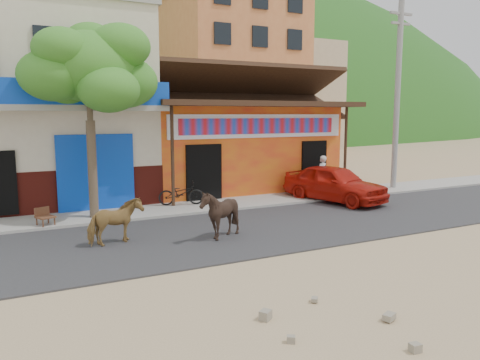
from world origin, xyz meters
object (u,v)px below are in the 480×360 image
(cow_dark, at_px, (220,214))
(red_car, at_px, (334,183))
(tree, at_px, (90,120))
(cafe_chair_left, at_px, (45,209))
(scooter, at_px, (181,193))
(pedestrian, at_px, (322,174))
(cow_tan, at_px, (115,222))
(utility_pole, at_px, (397,95))

(cow_dark, height_order, red_car, red_car)
(cow_dark, bearing_deg, tree, -132.16)
(cow_dark, height_order, cafe_chair_left, cow_dark)
(tree, xyz_separation_m, red_car, (8.60, -1.00, -2.38))
(scooter, distance_m, pedestrian, 6.01)
(tree, distance_m, pedestrian, 9.38)
(cow_tan, xyz_separation_m, cafe_chair_left, (-1.44, 2.66, -0.02))
(scooter, xyz_separation_m, cafe_chair_left, (-4.56, -1.11, 0.06))
(scooter, bearing_deg, cow_dark, -170.69)
(tree, relative_size, cow_tan, 4.38)
(red_car, bearing_deg, cafe_chair_left, 162.25)
(tree, height_order, utility_pole, utility_pole)
(cow_tan, height_order, cafe_chair_left, cow_tan)
(cow_tan, xyz_separation_m, scooter, (3.12, 3.77, -0.08))
(tree, height_order, cafe_chair_left, tree)
(tree, distance_m, scooter, 4.08)
(cow_tan, relative_size, cafe_chair_left, 1.44)
(cafe_chair_left, bearing_deg, cow_tan, -85.60)
(red_car, xyz_separation_m, cafe_chair_left, (-10.05, 0.50, -0.14))
(utility_pole, bearing_deg, cow_dark, -158.29)
(cow_tan, height_order, cow_dark, cow_dark)
(utility_pole, bearing_deg, tree, -179.10)
(tree, relative_size, utility_pole, 0.75)
(pedestrian, bearing_deg, scooter, -24.89)
(scooter, bearing_deg, utility_pole, -76.13)
(cow_tan, bearing_deg, pedestrian, -83.63)
(cow_tan, bearing_deg, red_car, -91.20)
(utility_pole, height_order, red_car, utility_pole)
(red_car, distance_m, cafe_chair_left, 10.07)
(scooter, bearing_deg, cafe_chair_left, 119.92)
(tree, distance_m, cow_dark, 5.23)
(cow_dark, xyz_separation_m, pedestrian, (6.55, 4.34, 0.17))
(utility_pole, xyz_separation_m, cafe_chair_left, (-14.26, -0.70, -3.53))
(utility_pole, xyz_separation_m, cow_dark, (-10.25, -4.08, -3.41))
(red_car, height_order, pedestrian, pedestrian)
(cow_dark, xyz_separation_m, red_car, (6.05, 2.88, 0.02))
(tree, xyz_separation_m, utility_pole, (12.80, 0.20, 1.00))
(cafe_chair_left, bearing_deg, red_car, -26.78)
(utility_pole, relative_size, cafe_chair_left, 8.42)
(scooter, relative_size, cafe_chair_left, 1.68)
(scooter, bearing_deg, red_car, -90.02)
(red_car, distance_m, scooter, 5.73)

